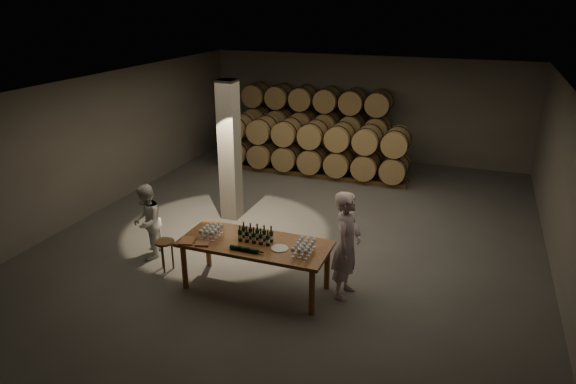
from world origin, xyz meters
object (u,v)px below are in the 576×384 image
at_px(tasting_table, 255,248).
at_px(notebook_near, 203,244).
at_px(bottle_cluster, 256,236).
at_px(person_man, 347,245).
at_px(person_woman, 147,222).
at_px(stool, 165,246).
at_px(plate, 280,248).

bearing_deg(tasting_table, notebook_near, -154.40).
distance_m(bottle_cluster, person_man, 1.57).
bearing_deg(person_woman, bottle_cluster, 61.04).
relative_size(tasting_table, stool, 4.32).
bearing_deg(person_woman, notebook_near, 44.36).
relative_size(bottle_cluster, person_woman, 0.40).
height_order(plate, stool, plate).
relative_size(tasting_table, notebook_near, 11.22).
bearing_deg(person_man, tasting_table, 107.76).
height_order(tasting_table, person_man, person_man).
xyz_separation_m(tasting_table, person_man, (1.53, 0.34, 0.16)).
relative_size(plate, person_woman, 0.20).
bearing_deg(bottle_cluster, notebook_near, -152.31).
height_order(person_man, person_woman, person_man).
height_order(tasting_table, plate, plate).
xyz_separation_m(tasting_table, bottle_cluster, (-0.00, 0.04, 0.21)).
bearing_deg(notebook_near, stool, 142.74).
xyz_separation_m(bottle_cluster, notebook_near, (-0.80, -0.42, -0.09)).
xyz_separation_m(notebook_near, person_man, (2.34, 0.73, 0.04)).
distance_m(stool, person_man, 3.43).
height_order(bottle_cluster, plate, bottle_cluster).
height_order(notebook_near, stool, notebook_near).
relative_size(person_man, person_woman, 1.27).
xyz_separation_m(bottle_cluster, person_man, (1.54, 0.31, -0.05)).
bearing_deg(person_woman, person_man, 68.15).
distance_m(tasting_table, stool, 1.87).
bearing_deg(person_man, person_woman, 95.15).
xyz_separation_m(person_man, person_woman, (-4.00, 0.00, -0.20)).
distance_m(tasting_table, person_man, 1.58).
relative_size(bottle_cluster, plate, 2.03).
bearing_deg(plate, tasting_table, 170.53).
xyz_separation_m(bottle_cluster, person_woman, (-2.46, 0.31, -0.25)).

